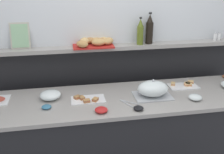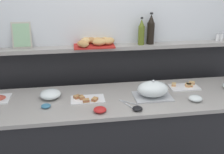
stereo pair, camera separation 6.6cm
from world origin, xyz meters
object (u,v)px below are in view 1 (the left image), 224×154
bread_basket (96,42)px  sandwich_platter_rear (87,99)px  glass_bowl_extra (195,97)px  condiment_bowl_red (46,107)px  wine_bottle_dark (149,30)px  glass_bowl_small (50,95)px  serving_tongs (128,103)px  salt_shaker (215,36)px  condiment_bowl_cream (138,108)px  olive_oil_bottle (140,32)px  framed_picture (20,36)px  pepper_shaker (219,36)px  serving_cloche (153,89)px  condiment_bowl_dark (101,110)px  sandwich_platter_side (184,85)px

bread_basket → sandwich_platter_rear: bearing=-107.9°
glass_bowl_extra → condiment_bowl_red: glass_bowl_extra is taller
wine_bottle_dark → glass_bowl_small: bearing=-160.8°
serving_tongs → salt_shaker: 1.29m
condiment_bowl_cream → serving_tongs: condiment_bowl_cream is taller
olive_oil_bottle → framed_picture: (-1.17, 0.06, -0.00)m
glass_bowl_small → pepper_shaker: size_ratio=2.18×
serving_cloche → condiment_bowl_dark: serving_cloche is taller
condiment_bowl_cream → glass_bowl_extra: bearing=9.4°
serving_tongs → wine_bottle_dark: bearing=58.2°
condiment_bowl_red → bread_basket: (0.49, 0.53, 0.40)m
sandwich_platter_side → olive_oil_bottle: (-0.39, 0.29, 0.49)m
wine_bottle_dark → condiment_bowl_dark: bearing=-131.6°
salt_shaker → sandwich_platter_side: bearing=-145.6°
glass_bowl_small → wine_bottle_dark: size_ratio=0.60×
wine_bottle_dark → pepper_shaker: wine_bottle_dark is taller
sandwich_platter_rear → olive_oil_bottle: (0.59, 0.43, 0.49)m
glass_bowl_extra → serving_tongs: size_ratio=0.71×
sandwich_platter_side → condiment_bowl_cream: 0.69m
condiment_bowl_dark → bread_basket: (0.05, 0.67, 0.40)m
condiment_bowl_cream → serving_cloche: bearing=48.9°
glass_bowl_extra → condiment_bowl_dark: bearing=-175.1°
glass_bowl_extra → olive_oil_bottle: bearing=122.4°
sandwich_platter_side → condiment_bowl_red: (-1.33, -0.23, 0.00)m
pepper_shaker → framed_picture: 2.06m
glass_bowl_small → glass_bowl_extra: size_ratio=1.58×
serving_tongs → condiment_bowl_cream: bearing=-64.0°
wine_bottle_dark → framed_picture: (-1.27, 0.04, -0.02)m
olive_oil_bottle → framed_picture: olive_oil_bottle is taller
framed_picture → pepper_shaker: bearing=-1.1°
olive_oil_bottle → condiment_bowl_cream: bearing=-105.3°
glass_bowl_extra → condiment_bowl_red: bearing=177.1°
condiment_bowl_dark → serving_tongs: condiment_bowl_dark is taller
salt_shaker → olive_oil_bottle: bearing=-178.5°
wine_bottle_dark → bread_basket: bearing=-179.7°
condiment_bowl_dark → bread_basket: 0.78m
glass_bowl_small → condiment_bowl_red: 0.18m
condiment_bowl_cream → salt_shaker: salt_shaker is taller
sandwich_platter_side → glass_bowl_extra: (-0.02, -0.29, 0.01)m
condiment_bowl_red → serving_tongs: bearing=-2.3°
condiment_bowl_red → serving_tongs: condiment_bowl_red is taller
serving_tongs → salt_shaker: size_ratio=1.93×
condiment_bowl_red → framed_picture: (-0.23, 0.57, 0.48)m
condiment_bowl_cream → bread_basket: bearing=110.9°
condiment_bowl_red → bread_basket: bearing=46.9°
sandwich_platter_side → wine_bottle_dark: 0.66m
sandwich_platter_rear → framed_picture: size_ratio=1.21×
serving_cloche → sandwich_platter_side: bearing=22.9°
sandwich_platter_rear → wine_bottle_dark: size_ratio=0.95×
olive_oil_bottle → wine_bottle_dark: bearing=10.4°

